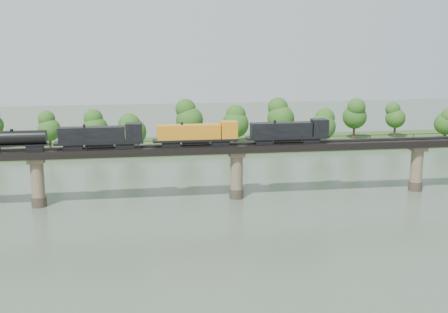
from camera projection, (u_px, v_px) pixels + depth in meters
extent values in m
plane|color=#3D4D3D|center=(268.00, 251.00, 88.98)|extent=(400.00, 400.00, 0.00)
cube|color=#2A441B|center=(206.00, 145.00, 170.97)|extent=(300.00, 24.00, 1.60)
cylinder|color=#473A2D|center=(39.00, 201.00, 111.95)|extent=(3.00, 3.00, 2.00)
cylinder|color=#827055|center=(38.00, 180.00, 111.00)|extent=(2.60, 2.60, 9.00)
cube|color=#827055|center=(36.00, 160.00, 110.16)|extent=(3.20, 3.20, 1.00)
cylinder|color=#473A2D|center=(236.00, 193.00, 117.77)|extent=(3.00, 3.00, 2.00)
cylinder|color=#827055|center=(236.00, 173.00, 116.82)|extent=(2.60, 2.60, 9.00)
cube|color=#827055|center=(237.00, 154.00, 115.97)|extent=(3.20, 3.20, 1.00)
cylinder|color=#473A2D|center=(415.00, 186.00, 123.58)|extent=(3.00, 3.00, 2.00)
cylinder|color=#827055|center=(417.00, 166.00, 122.63)|extent=(2.60, 2.60, 9.00)
cube|color=#827055|center=(418.00, 148.00, 121.79)|extent=(3.20, 3.20, 1.00)
cube|color=black|center=(237.00, 148.00, 115.71)|extent=(220.00, 5.00, 1.50)
cube|color=black|center=(237.00, 145.00, 114.81)|extent=(220.00, 0.12, 0.16)
cube|color=black|center=(236.00, 143.00, 116.26)|extent=(220.00, 0.12, 0.16)
cube|color=black|center=(239.00, 143.00, 113.09)|extent=(220.00, 0.10, 0.10)
cube|color=black|center=(235.00, 139.00, 117.73)|extent=(220.00, 0.10, 0.10)
cube|color=black|center=(239.00, 145.00, 113.16)|extent=(0.08, 0.08, 0.70)
cube|color=black|center=(235.00, 140.00, 117.80)|extent=(0.08, 0.08, 0.70)
cylinder|color=#382619|center=(50.00, 146.00, 155.58)|extent=(0.70, 0.70, 3.51)
sphere|color=#1F4915|center=(49.00, 130.00, 154.59)|extent=(6.31, 6.31, 6.31)
sphere|color=#1F4915|center=(49.00, 119.00, 153.98)|extent=(4.73, 4.73, 4.73)
cylinder|color=#382619|center=(96.00, 144.00, 159.81)|extent=(0.70, 0.70, 3.34)
sphere|color=#1F4915|center=(95.00, 128.00, 158.87)|extent=(7.18, 7.18, 7.18)
sphere|color=#1F4915|center=(95.00, 118.00, 158.28)|extent=(5.39, 5.39, 5.39)
cylinder|color=#382619|center=(132.00, 145.00, 158.75)|extent=(0.70, 0.70, 2.83)
sphere|color=#1F4915|center=(132.00, 132.00, 157.96)|extent=(8.26, 8.26, 8.26)
sphere|color=#1F4915|center=(131.00, 124.00, 157.46)|extent=(6.19, 6.19, 6.19)
cylinder|color=#382619|center=(190.00, 138.00, 167.41)|extent=(0.70, 0.70, 3.96)
sphere|color=#1F4915|center=(190.00, 120.00, 166.29)|extent=(8.07, 8.07, 8.07)
sphere|color=#1F4915|center=(189.00, 109.00, 165.60)|extent=(6.05, 6.05, 6.05)
cylinder|color=#382619|center=(235.00, 139.00, 167.97)|extent=(0.70, 0.70, 3.27)
sphere|color=#1F4915|center=(235.00, 124.00, 167.05)|extent=(8.03, 8.03, 8.03)
sphere|color=#1F4915|center=(236.00, 115.00, 166.48)|extent=(6.02, 6.02, 6.02)
cylinder|color=#382619|center=(280.00, 136.00, 171.09)|extent=(0.70, 0.70, 3.92)
sphere|color=#1F4915|center=(281.00, 119.00, 169.98)|extent=(8.29, 8.29, 8.29)
sphere|color=#1F4915|center=(281.00, 108.00, 169.29)|extent=(6.21, 6.21, 6.21)
cylinder|color=#382619|center=(322.00, 140.00, 166.04)|extent=(0.70, 0.70, 3.02)
sphere|color=#1F4915|center=(323.00, 127.00, 165.19)|extent=(7.74, 7.74, 7.74)
sphere|color=#1F4915|center=(323.00, 118.00, 164.66)|extent=(5.80, 5.80, 5.80)
cylinder|color=#382619|center=(354.00, 133.00, 176.27)|extent=(0.70, 0.70, 3.80)
sphere|color=#1F4915|center=(355.00, 117.00, 175.20)|extent=(7.47, 7.47, 7.47)
sphere|color=#1F4915|center=(355.00, 107.00, 174.53)|extent=(5.60, 5.60, 5.60)
cylinder|color=#382619|center=(394.00, 132.00, 178.52)|extent=(0.70, 0.70, 3.38)
sphere|color=#1F4915|center=(395.00, 118.00, 177.57)|extent=(6.23, 6.23, 6.23)
sphere|color=#1F4915|center=(396.00, 109.00, 176.98)|extent=(4.67, 4.67, 4.67)
cylinder|color=#382619|center=(445.00, 135.00, 174.93)|extent=(0.70, 0.70, 2.77)
sphere|color=#1F4915|center=(446.00, 124.00, 174.15)|extent=(7.04, 7.04, 7.04)
sphere|color=#1F4915|center=(446.00, 116.00, 173.66)|extent=(5.28, 5.28, 5.28)
cube|color=black|center=(311.00, 140.00, 117.74)|extent=(3.66, 2.20, 1.01)
cube|color=black|center=(264.00, 141.00, 116.28)|extent=(3.66, 2.20, 1.01)
cube|color=black|center=(287.00, 137.00, 116.87)|extent=(17.39, 2.75, 0.46)
cube|color=black|center=(281.00, 130.00, 116.32)|extent=(12.81, 2.47, 2.93)
cube|color=black|center=(319.00, 127.00, 117.45)|extent=(3.29, 2.75, 3.48)
cylinder|color=black|center=(287.00, 140.00, 116.98)|extent=(5.49, 1.28, 1.28)
cube|color=black|center=(220.00, 142.00, 114.95)|extent=(3.66, 2.20, 1.01)
cube|color=black|center=(171.00, 144.00, 113.48)|extent=(3.66, 2.20, 1.01)
cube|color=black|center=(196.00, 140.00, 114.08)|extent=(17.39, 2.75, 0.46)
cube|color=orange|center=(189.00, 132.00, 113.52)|extent=(12.81, 2.47, 2.93)
cube|color=orange|center=(229.00, 130.00, 114.66)|extent=(3.29, 2.75, 3.48)
cylinder|color=black|center=(196.00, 142.00, 114.18)|extent=(5.49, 1.28, 1.28)
cube|color=black|center=(125.00, 145.00, 112.15)|extent=(3.66, 2.20, 1.01)
cube|color=black|center=(73.00, 146.00, 110.69)|extent=(3.66, 2.20, 1.01)
cube|color=black|center=(99.00, 143.00, 111.29)|extent=(17.39, 2.75, 0.46)
cube|color=black|center=(92.00, 134.00, 110.73)|extent=(12.81, 2.47, 2.93)
cube|color=black|center=(134.00, 132.00, 111.87)|extent=(3.29, 2.75, 3.48)
cylinder|color=black|center=(99.00, 145.00, 111.39)|extent=(5.49, 1.28, 1.28)
cube|color=black|center=(35.00, 147.00, 109.62)|extent=(3.20, 2.01, 1.01)
cube|color=black|center=(13.00, 145.00, 108.90)|extent=(13.73, 2.20, 0.27)
cylinder|color=black|center=(12.00, 138.00, 108.59)|extent=(12.81, 2.75, 2.75)
cylinder|color=black|center=(12.00, 130.00, 108.28)|extent=(0.64, 0.64, 0.46)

